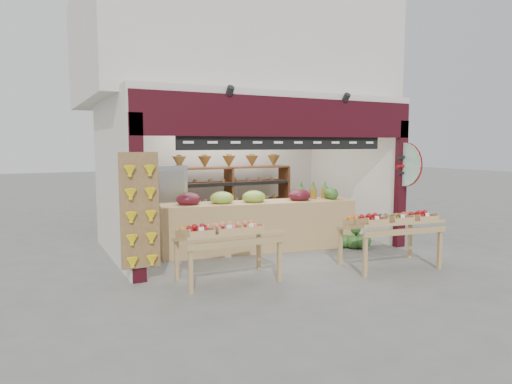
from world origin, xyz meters
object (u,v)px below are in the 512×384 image
object	(u,v)px
refrigerator	(168,204)
display_table_left	(221,233)
back_shelving	(229,186)
display_table_right	(390,222)
cardboard_stack	(196,236)
watermelon_pile	(354,239)
mid_counter	(258,224)

from	to	relation	value
refrigerator	display_table_left	distance (m)	3.19
back_shelving	display_table_left	xyz separation A→B (m)	(-1.62, -3.32, -0.40)
back_shelving	display_table_right	xyz separation A→B (m)	(1.35, -3.91, -0.36)
cardboard_stack	display_table_right	size ratio (longest dim) A/B	0.57
watermelon_pile	cardboard_stack	bearing A→B (deg)	154.72
refrigerator	mid_counter	distance (m)	2.13
back_shelving	refrigerator	xyz separation A→B (m)	(-1.54, -0.14, -0.32)
back_shelving	watermelon_pile	distance (m)	3.16
cardboard_stack	refrigerator	bearing A→B (deg)	112.79
cardboard_stack	watermelon_pile	xyz separation A→B (m)	(3.02, -1.42, -0.08)
mid_counter	watermelon_pile	xyz separation A→B (m)	(1.91, -0.71, -0.36)
refrigerator	display_table_left	world-z (taller)	refrigerator
cardboard_stack	display_table_right	bearing A→B (deg)	-49.24
back_shelving	display_table_left	distance (m)	3.72
refrigerator	display_table_left	size ratio (longest dim) A/B	1.07
refrigerator	watermelon_pile	distance (m)	4.10
mid_counter	display_table_left	distance (m)	2.26
mid_counter	watermelon_pile	distance (m)	2.07
back_shelving	refrigerator	bearing A→B (deg)	-174.92
display_table_right	cardboard_stack	bearing A→B (deg)	130.76
back_shelving	mid_counter	world-z (taller)	back_shelving
cardboard_stack	watermelon_pile	size ratio (longest dim) A/B	1.42
display_table_right	back_shelving	bearing A→B (deg)	109.08
back_shelving	display_table_right	distance (m)	4.16
cardboard_stack	mid_counter	xyz separation A→B (m)	(1.10, -0.72, 0.29)
display_table_left	watermelon_pile	size ratio (longest dim) A/B	2.30
back_shelving	refrigerator	size ratio (longest dim) A/B	1.80
display_table_left	watermelon_pile	xyz separation A→B (m)	(3.44, 0.94, -0.60)
refrigerator	display_table_right	distance (m)	4.76
display_table_right	mid_counter	bearing A→B (deg)	122.89
display_table_right	watermelon_pile	bearing A→B (deg)	73.05
mid_counter	refrigerator	bearing A→B (deg)	133.21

